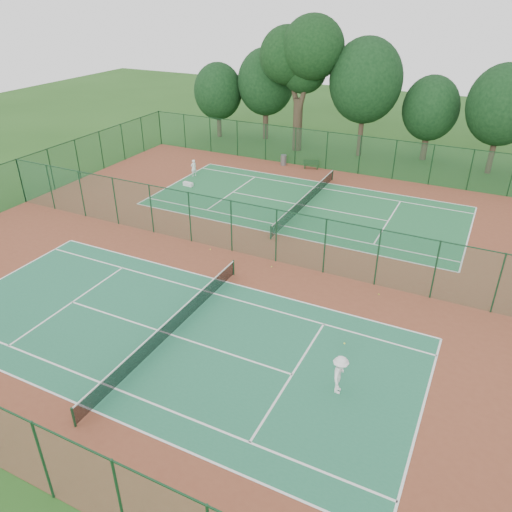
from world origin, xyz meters
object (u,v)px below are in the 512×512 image
Objects in this scene: kit_bag at (188,184)px; big_tree at (302,56)px; player_near at (340,375)px; trash_bin at (284,160)px; player_far at (194,168)px; bench at (311,164)px.

big_tree is at bearing 77.14° from kit_bag.
player_near reaches higher than trash_bin.
player_far is 15.30m from big_tree.
player_far is 8.69m from trash_bin.
trash_bin is at bearing 21.32° from player_near.
player_far is (-19.90, 20.03, -0.15)m from player_near.
kit_bag is (-5.00, -8.72, -0.32)m from trash_bin.
bench is 0.12× the size of big_tree.
player_near is 1.20× the size of player_far.
player_near is 1.84× the size of trash_bin.
player_near is 35.94m from big_tree.
player_far is 1.53× the size of trash_bin.
kit_bag is at bearing -119.85° from trash_bin.
player_near is at bearing -65.18° from big_tree.
big_tree is at bearing 97.33° from trash_bin.
player_far is at bearing -158.91° from bench.
kit_bag is at bearing -147.06° from bench.
trash_bin is 10.06m from kit_bag.
trash_bin is at bearing -82.67° from big_tree.
player_near is 28.24m from player_far.
trash_bin is at bearing 161.57° from player_far.
big_tree is (-14.70, 31.77, 8.17)m from player_near.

